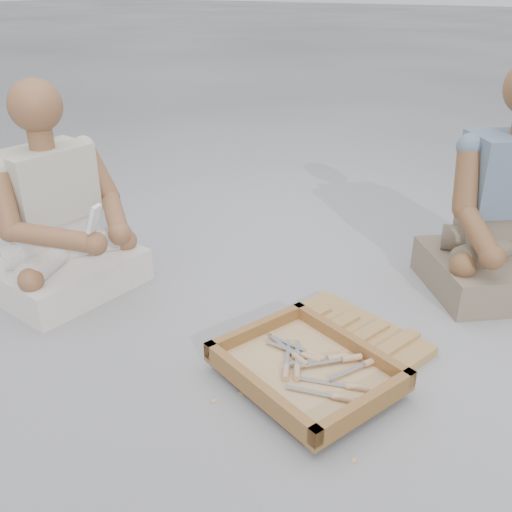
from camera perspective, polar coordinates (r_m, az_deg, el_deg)
The scene contains 26 objects.
ground at distance 2.14m, azimuth -2.24°, elevation -9.31°, with size 60.00×60.00×0.00m, color #A2A2A7.
carved_panel at distance 2.20m, azimuth 9.06°, elevation -8.08°, with size 0.55×0.37×0.04m, color olive.
tool_tray at distance 1.95m, azimuth 5.00°, elevation -11.15°, with size 0.68×0.62×0.07m.
chisel_0 at distance 1.84m, azimuth 8.04°, elevation -13.78°, with size 0.22×0.06×0.02m.
chisel_1 at distance 1.99m, azimuth 5.03°, elevation -9.92°, with size 0.22×0.03×0.02m.
chisel_2 at distance 1.98m, azimuth 4.07°, elevation -10.01°, with size 0.21×0.11×0.02m.
chisel_3 at distance 1.93m, azimuth 3.02°, elevation -11.17°, with size 0.10×0.21×0.02m.
chisel_4 at distance 1.98m, azimuth 11.06°, elevation -10.46°, with size 0.12×0.20×0.02m.
chisel_5 at distance 1.93m, azimuth 4.12°, elevation -11.14°, with size 0.11×0.21×0.02m.
chisel_6 at distance 1.99m, azimuth 8.96°, elevation -10.12°, with size 0.17×0.17×0.02m.
chisel_7 at distance 1.99m, azimuth 7.55°, elevation -10.07°, with size 0.17×0.16×0.02m.
chisel_8 at distance 2.00m, azimuth 5.49°, elevation -9.68°, with size 0.22×0.05×0.02m.
chisel_9 at distance 1.89m, azimuth 9.41°, elevation -12.76°, with size 0.22×0.07×0.02m.
wood_chip_0 at distance 2.21m, azimuth 10.90°, elevation -8.49°, with size 0.02×0.01×0.00m, color tan.
wood_chip_1 at distance 2.06m, azimuth -0.58°, elevation -10.89°, with size 0.02×0.01×0.00m, color tan.
wood_chip_2 at distance 1.94m, azimuth -1.44°, elevation -13.51°, with size 0.02×0.01×0.00m, color tan.
wood_chip_3 at distance 2.08m, azimuth 8.56°, elevation -10.76°, with size 0.02×0.01×0.00m, color tan.
wood_chip_4 at distance 1.75m, azimuth 9.78°, elevation -19.49°, with size 0.02×0.01×0.00m, color tan.
wood_chip_5 at distance 2.08m, azimuth 5.44°, elevation -10.71°, with size 0.02×0.01×0.00m, color tan.
wood_chip_6 at distance 1.92m, azimuth -4.26°, elevation -14.26°, with size 0.02×0.01×0.00m, color tan.
wood_chip_7 at distance 1.98m, azimuth 9.37°, elevation -13.04°, with size 0.02×0.01×0.00m, color tan.
wood_chip_8 at distance 2.15m, azimuth 12.99°, elevation -9.94°, with size 0.02×0.01×0.00m, color tan.
wood_chip_9 at distance 2.25m, azimuth 7.42°, elevation -7.54°, with size 0.02×0.01×0.00m, color tan.
craftsman at distance 2.55m, azimuth -19.04°, elevation 3.05°, with size 0.64×0.64×0.90m.
companion at distance 2.64m, azimuth 24.10°, elevation 3.39°, with size 0.80×0.77×0.97m.
mobile_phone at distance 2.21m, azimuth -15.91°, elevation 3.60°, with size 0.06×0.06×0.11m.
Camera 1 is at (0.94, -1.47, 1.24)m, focal length 40.00 mm.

